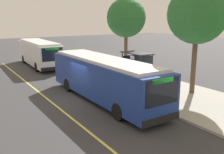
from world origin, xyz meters
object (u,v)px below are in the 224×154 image
at_px(waiting_bench, 140,75).
at_px(route_sign_post, 132,69).
at_px(transit_bus_main, 103,77).
at_px(transit_bus_second, 39,52).

height_order(waiting_bench, route_sign_post, route_sign_post).
xyz_separation_m(transit_bus_main, waiting_bench, (-2.81, 5.42, -0.98)).
relative_size(transit_bus_second, waiting_bench, 6.40).
xyz_separation_m(transit_bus_second, route_sign_post, (15.28, 2.09, 0.34)).
bearing_deg(transit_bus_second, route_sign_post, 7.80).
xyz_separation_m(transit_bus_main, route_sign_post, (0.16, 2.31, 0.34)).
bearing_deg(route_sign_post, transit_bus_second, -172.20).
bearing_deg(transit_bus_main, route_sign_post, 86.08).
distance_m(transit_bus_second, waiting_bench, 13.40).
xyz_separation_m(waiting_bench, route_sign_post, (2.97, -3.11, 1.32)).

